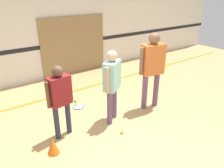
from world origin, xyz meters
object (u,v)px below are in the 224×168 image
person_student_right (152,63)px  racket_spare_on_floor (78,106)px  tennis_ball_by_spare_racket (76,105)px  person_instructor (112,79)px  person_student_left (60,94)px  tennis_ball_near_instructor (122,132)px  training_cone (53,146)px

person_student_right → racket_spare_on_floor: size_ratio=3.56×
racket_spare_on_floor → tennis_ball_by_spare_racket: 0.08m
person_student_right → tennis_ball_by_spare_racket: size_ratio=26.98×
person_instructor → tennis_ball_by_spare_racket: 1.42m
person_student_left → tennis_ball_near_instructor: 1.42m
person_instructor → racket_spare_on_floor: 1.38m
person_instructor → racket_spare_on_floor: (-0.33, 0.95, -0.95)m
racket_spare_on_floor → tennis_ball_near_instructor: size_ratio=7.57×
training_cone → racket_spare_on_floor: bearing=47.4°
person_student_left → tennis_ball_by_spare_racket: size_ratio=21.59×
person_instructor → tennis_ball_by_spare_racket: size_ratio=23.49×
person_instructor → racket_spare_on_floor: size_ratio=3.10×
racket_spare_on_floor → training_cone: 1.64m
person_student_left → tennis_ball_by_spare_racket: bearing=41.1°
person_student_right → tennis_ball_by_spare_racket: bearing=-27.4°
person_student_left → person_instructor: bearing=-16.5°
person_instructor → person_student_right: 1.10m
person_instructor → person_student_left: size_ratio=1.09×
person_student_right → training_cone: 2.71m
person_instructor → racket_spare_on_floor: bearing=76.0°
racket_spare_on_floor → person_student_left: bearing=151.3°
person_student_left → tennis_ball_near_instructor: person_student_left is taller
tennis_ball_by_spare_racket → person_student_left: bearing=-128.9°
racket_spare_on_floor → training_cone: training_cone is taller
tennis_ball_by_spare_racket → tennis_ball_near_instructor: bearing=-82.0°
person_instructor → person_student_right: person_student_right is taller
person_student_left → racket_spare_on_floor: 1.41m
tennis_ball_by_spare_racket → racket_spare_on_floor: bearing=-80.0°
tennis_ball_near_instructor → tennis_ball_by_spare_racket: bearing=98.0°
person_student_left → person_student_right: bearing=-14.5°
tennis_ball_near_instructor → training_cone: training_cone is taller
tennis_ball_near_instructor → tennis_ball_by_spare_racket: size_ratio=1.00×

